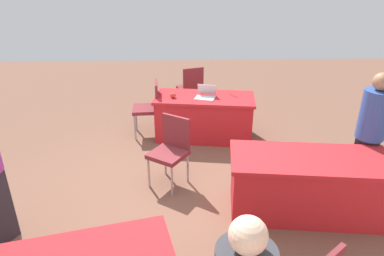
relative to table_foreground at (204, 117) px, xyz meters
The scene contains 10 objects.
ground_plane 1.74m from the table_foreground, 74.50° to the left, with size 14.40×14.40×0.00m, color brown.
table_foreground is the anchor object (origin of this frame).
table_mid_right 2.38m from the table_foreground, 117.17° to the left, with size 1.94×1.00×0.75m.
chair_near_front 0.97m from the table_foreground, ahead, with size 0.46×0.46×0.97m.
chair_tucked_right 1.19m from the table_foreground, 80.79° to the right, with size 0.56×0.56×0.96m.
chair_aisle 1.53m from the table_foreground, 68.85° to the left, with size 0.61×0.61×0.95m.
person_attendee_standing 2.64m from the table_foreground, 138.71° to the left, with size 0.47×0.47×1.62m.
laptop_silver 0.41m from the table_foreground, 102.20° to the left, with size 0.39×0.37×0.21m.
yarn_ball 0.68m from the table_foreground, ahead, with size 0.09×0.09×0.09m, color #B2382D.
scissors_red 0.62m from the table_foreground, behind, with size 0.18×0.04×0.01m, color red.
Camera 1 is at (-0.03, 3.92, 2.74)m, focal length 32.78 mm.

